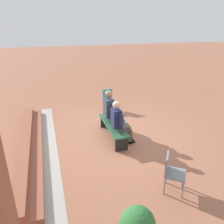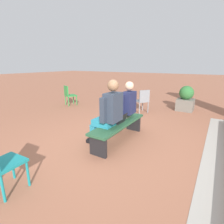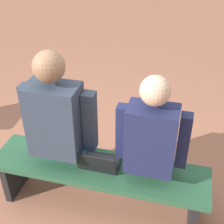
{
  "view_description": "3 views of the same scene",
  "coord_description": "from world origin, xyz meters",
  "px_view_note": "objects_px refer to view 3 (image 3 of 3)",
  "views": [
    {
      "loc": [
        -6.01,
        1.93,
        3.33
      ],
      "look_at": [
        -0.24,
        0.14,
        0.86
      ],
      "focal_mm": 35.0,
      "sensor_mm": 36.0,
      "label": 1
    },
    {
      "loc": [
        3.01,
        1.93,
        1.73
      ],
      "look_at": [
        -0.4,
        -0.17,
        0.62
      ],
      "focal_mm": 28.0,
      "sensor_mm": 36.0,
      "label": 2
    },
    {
      "loc": [
        -0.84,
        1.93,
        2.2
      ],
      "look_at": [
        -0.28,
        -0.18,
        0.8
      ],
      "focal_mm": 50.0,
      "sensor_mm": 36.0,
      "label": 3
    }
  ],
  "objects_px": {
    "laptop": "(99,163)",
    "person_adult": "(62,125)",
    "person_student": "(152,144)",
    "bench": "(99,175)"
  },
  "relations": [
    {
      "from": "laptop",
      "to": "person_adult",
      "type": "bearing_deg",
      "value": -14.39
    },
    {
      "from": "person_adult",
      "to": "laptop",
      "type": "distance_m",
      "value": 0.43
    },
    {
      "from": "person_student",
      "to": "laptop",
      "type": "height_order",
      "value": "person_student"
    },
    {
      "from": "laptop",
      "to": "bench",
      "type": "bearing_deg",
      "value": -53.86
    },
    {
      "from": "bench",
      "to": "laptop",
      "type": "bearing_deg",
      "value": 126.14
    },
    {
      "from": "person_adult",
      "to": "laptop",
      "type": "xyz_separation_m",
      "value": [
        -0.33,
        0.08,
        -0.25
      ]
    },
    {
      "from": "bench",
      "to": "person_adult",
      "type": "relative_size",
      "value": 1.25
    },
    {
      "from": "person_adult",
      "to": "laptop",
      "type": "height_order",
      "value": "person_adult"
    },
    {
      "from": "bench",
      "to": "laptop",
      "type": "distance_m",
      "value": 0.15
    },
    {
      "from": "bench",
      "to": "person_student",
      "type": "bearing_deg",
      "value": -170.81
    }
  ]
}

